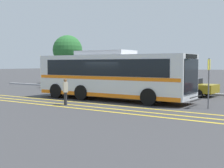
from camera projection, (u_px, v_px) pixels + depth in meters
name	position (u px, v px, depth m)	size (l,w,h in m)	color
ground_plane	(110.00, 100.00, 20.32)	(220.00, 220.00, 0.00)	#38383A
lane_strip_0	(91.00, 103.00, 18.79)	(0.20, 30.70, 0.01)	gold
lane_strip_1	(79.00, 106.00, 17.85)	(0.20, 30.70, 0.01)	gold
lane_strip_2	(68.00, 107.00, 17.10)	(0.20, 30.70, 0.01)	gold
curb_strip	(158.00, 91.00, 26.22)	(38.70, 0.36, 0.15)	#99999E
transit_bus	(112.00, 74.00, 20.50)	(11.05, 2.84, 3.26)	silver
parked_car_0	(63.00, 81.00, 30.35)	(4.73, 2.21, 1.50)	#335B33
parked_car_1	(116.00, 83.00, 27.09)	(4.47, 2.01, 1.51)	silver
parked_car_2	(185.00, 87.00, 23.42)	(4.79, 2.12, 1.30)	olive
pedestrian_0	(65.00, 90.00, 18.04)	(0.47, 0.42, 1.54)	#2D2D33
bus_stop_sign	(209.00, 77.00, 16.40)	(0.07, 0.40, 2.68)	#59595E
tree_1	(68.00, 50.00, 37.95)	(3.59, 3.59, 5.86)	#513823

